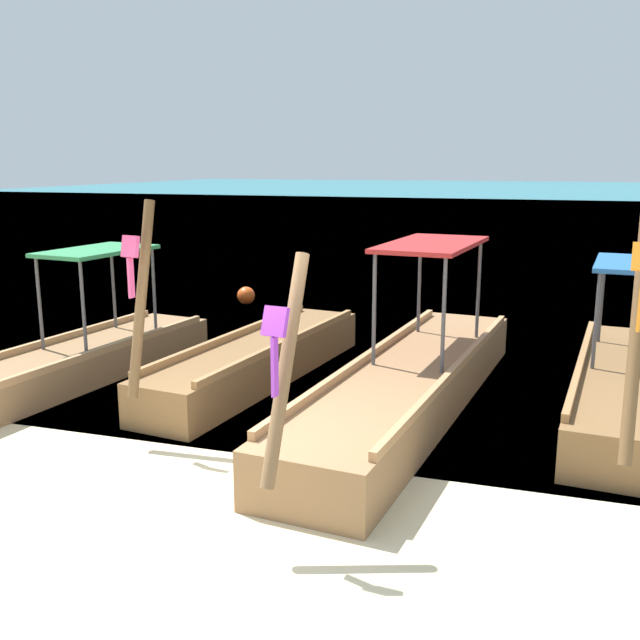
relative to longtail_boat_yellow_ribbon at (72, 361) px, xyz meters
name	(u,v)px	position (x,y,z in m)	size (l,w,h in m)	color
ground	(219,504)	(3.80, -2.94, -0.32)	(120.00, 120.00, 0.00)	beige
sea_water	(520,199)	(3.80, 58.24, -0.32)	(120.00, 120.00, 0.00)	#147A89
longtail_boat_yellow_ribbon	(72,361)	(0.00, 0.00, 0.00)	(1.89, 5.95, 2.58)	olive
longtail_boat_pink_ribbon	(258,360)	(2.62, 0.90, 0.00)	(1.67, 5.48, 2.80)	brown
longtail_boat_violet_ribbon	(410,383)	(5.03, 0.28, 0.05)	(2.04, 7.50, 2.47)	olive
longtail_boat_orange_ribbon	(627,386)	(7.74, 1.03, 0.04)	(1.74, 5.98, 2.83)	brown
mooring_buoy_near	(246,296)	(0.09, 6.26, -0.11)	(0.41, 0.41, 0.41)	#EA5119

